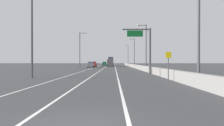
{
  "coord_description": "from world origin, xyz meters",
  "views": [
    {
      "loc": [
        1.01,
        -5.42,
        2.01
      ],
      "look_at": [
        0.47,
        48.13,
        1.6
      ],
      "focal_mm": 29.28,
      "sensor_mm": 36.0,
      "label": 1
    }
  ],
  "objects": [
    {
      "name": "overhead_sign_gantry",
      "position": [
        6.21,
        24.57,
        4.73
      ],
      "size": [
        4.68,
        0.36,
        7.5
      ],
      "color": "#47474C",
      "rests_on": "ground_plane"
    },
    {
      "name": "lamp_post_right_second",
      "position": [
        7.96,
        35.37,
        5.92
      ],
      "size": [
        2.14,
        0.44,
        10.33
      ],
      "color": "#4C4C51",
      "rests_on": "ground_plane"
    },
    {
      "name": "box_truck",
      "position": [
        -0.36,
        71.42,
        1.83
      ],
      "size": [
        2.7,
        8.94,
        4.02
      ],
      "color": "#4C4C51",
      "rests_on": "ground_plane"
    },
    {
      "name": "lamp_post_right_near",
      "position": [
        8.27,
        10.81,
        5.92
      ],
      "size": [
        2.14,
        0.44,
        10.33
      ],
      "color": "#4C4C51",
      "rests_on": "ground_plane"
    },
    {
      "name": "car_gray_0",
      "position": [
        -6.55,
        54.75,
        1.0
      ],
      "size": [
        1.98,
        4.09,
        2.02
      ],
      "color": "slate",
      "rests_on": "ground_plane"
    },
    {
      "name": "lane_stripe_right",
      "position": [
        1.5,
        55.0,
        0.0
      ],
      "size": [
        0.16,
        130.0,
        0.0
      ],
      "primitive_type": "cube",
      "color": "silver",
      "rests_on": "ground_plane"
    },
    {
      "name": "car_green_2",
      "position": [
        -3.41,
        81.05,
        0.98
      ],
      "size": [
        2.02,
        4.73,
        1.96
      ],
      "color": "#196033",
      "rests_on": "ground_plane"
    },
    {
      "name": "car_red_1",
      "position": [
        -6.53,
        63.45,
        1.0
      ],
      "size": [
        1.97,
        4.39,
        2.02
      ],
      "color": "red",
      "rests_on": "ground_plane"
    },
    {
      "name": "ground_plane",
      "position": [
        0.0,
        64.0,
        0.0
      ],
      "size": [
        320.0,
        320.0,
        0.0
      ],
      "primitive_type": "plane",
      "color": "#38383A"
    },
    {
      "name": "lane_stripe_center",
      "position": [
        -2.0,
        55.0,
        0.0
      ],
      "size": [
        0.16,
        130.0,
        0.0
      ],
      "primitive_type": "cube",
      "color": "silver",
      "rests_on": "ground_plane"
    },
    {
      "name": "jersey_barrier_right",
      "position": [
        7.55,
        40.0,
        0.55
      ],
      "size": [
        0.6,
        120.0,
        1.1
      ],
      "primitive_type": "cube",
      "color": "gray",
      "rests_on": "ground_plane"
    },
    {
      "name": "speed_advisory_sign",
      "position": [
        6.65,
        13.46,
        1.76
      ],
      "size": [
        0.6,
        0.11,
        3.0
      ],
      "color": "#4C4C51",
      "rests_on": "ground_plane"
    },
    {
      "name": "lamp_post_right_third",
      "position": [
        8.08,
        59.92,
        5.92
      ],
      "size": [
        2.14,
        0.44,
        10.33
      ],
      "color": "#4C4C51",
      "rests_on": "ground_plane"
    },
    {
      "name": "lamp_post_right_fourth",
      "position": [
        7.76,
        84.48,
        5.92
      ],
      "size": [
        2.14,
        0.44,
        10.33
      ],
      "color": "#4C4C51",
      "rests_on": "ground_plane"
    },
    {
      "name": "lamp_post_left_mid",
      "position": [
        -8.42,
        46.28,
        5.92
      ],
      "size": [
        2.14,
        0.44,
        10.33
      ],
      "color": "#4C4C51",
      "rests_on": "ground_plane"
    },
    {
      "name": "lane_stripe_left",
      "position": [
        -5.5,
        55.0,
        0.0
      ],
      "size": [
        0.16,
        130.0,
        0.0
      ],
      "primitive_type": "cube",
      "color": "silver",
      "rests_on": "ground_plane"
    },
    {
      "name": "lamp_post_left_near",
      "position": [
        -8.76,
        16.81,
        5.92
      ],
      "size": [
        2.14,
        0.44,
        10.33
      ],
      "color": "#4C4C51",
      "rests_on": "ground_plane"
    }
  ]
}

